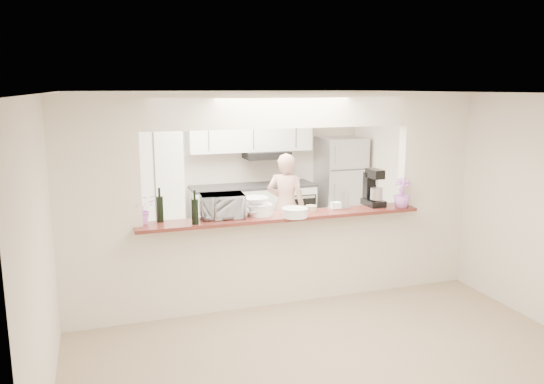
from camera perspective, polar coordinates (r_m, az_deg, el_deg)
name	(u,v)px	position (r m, az deg, el deg)	size (l,w,h in m)	color
floor	(281,301)	(6.59, 0.98, -11.62)	(6.00, 6.00, 0.00)	tan
tile_overlay	(246,262)	(7.98, -2.77, -7.48)	(5.00, 2.90, 0.01)	beige
partition	(281,181)	(6.17, 1.02, 1.17)	(5.00, 0.15, 2.50)	white
bar_counter	(281,256)	(6.39, 1.01, -6.87)	(3.40, 0.38, 1.09)	white
kitchen_cabinets	(216,185)	(8.79, -6.08, 0.76)	(3.15, 0.62, 2.25)	silver
refrigerator	(340,185)	(9.48, 7.35, 0.72)	(0.75, 0.70, 1.70)	#B1B1B6
flower_left	(141,209)	(5.94, -13.87, -1.84)	(0.29, 0.25, 0.32)	#E378D7
wine_bottle_a	(195,211)	(5.81, -8.29, -2.02)	(0.08, 0.08, 0.38)	black
wine_bottle_b	(160,209)	(5.98, -11.97, -1.76)	(0.08, 0.08, 0.39)	black
toaster_oven	(222,206)	(6.08, -5.38, -1.50)	(0.49, 0.33, 0.27)	#BABABF
serving_bowls	(256,206)	(6.18, -1.76, -1.54)	(0.28, 0.28, 0.21)	white
plate_stack_a	(260,210)	(6.19, -1.26, -1.90)	(0.28, 0.28, 0.13)	white
plate_stack_b	(295,213)	(6.10, 2.50, -2.22)	(0.30, 0.30, 0.10)	white
red_bowl	(298,211)	(6.29, 2.82, -2.01)	(0.14, 0.14, 0.07)	maroon
tan_bowl	(311,208)	(6.43, 4.25, -1.74)	(0.14, 0.14, 0.06)	tan
utensil_caddy	(340,200)	(6.57, 7.31, -0.89)	(0.26, 0.15, 0.24)	silver
stand_mixer	(373,189)	(6.78, 10.84, 0.30)	(0.21, 0.33, 0.47)	black
flower_right	(402,193)	(6.74, 13.81, -0.09)	(0.21, 0.21, 0.37)	#B06BC7
person	(286,206)	(8.00, 1.50, -1.54)	(0.58, 0.38, 1.59)	tan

